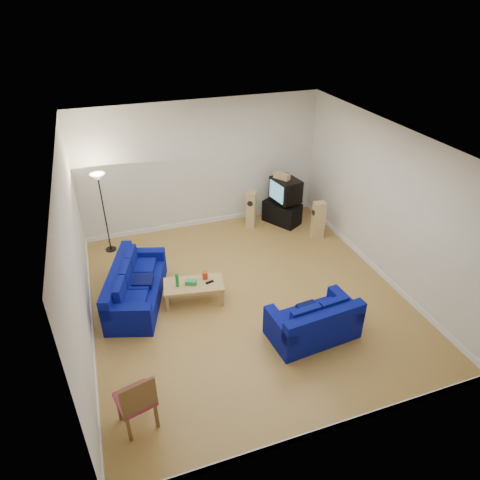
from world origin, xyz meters
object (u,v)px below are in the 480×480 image
object	(u,v)px
tv_stand	(282,212)
sofa_three_seat	(134,289)
coffee_table	(194,286)
television	(285,190)
sofa_loveseat	(314,324)

from	to	relation	value
tv_stand	sofa_three_seat	bearing A→B (deg)	-94.09
coffee_table	television	bearing A→B (deg)	38.33
television	sofa_loveseat	bearing A→B (deg)	-27.00
sofa_loveseat	television	xyz separation A→B (m)	(1.23, 4.05, 0.66)
sofa_three_seat	coffee_table	xyz separation A→B (m)	(1.11, -0.37, 0.07)
television	sofa_three_seat	bearing A→B (deg)	-74.14
sofa_three_seat	coffee_table	world-z (taller)	sofa_three_seat
coffee_table	television	xyz separation A→B (m)	(3.00, 2.37, 0.59)
sofa_three_seat	coffee_table	bearing A→B (deg)	89.03
tv_stand	coffee_table	bearing A→B (deg)	-81.51
coffee_table	tv_stand	distance (m)	3.83
coffee_table	tv_stand	xyz separation A→B (m)	(2.96, 2.43, -0.08)
tv_stand	television	xyz separation A→B (m)	(0.04, -0.06, 0.67)
tv_stand	sofa_loveseat	bearing A→B (deg)	-47.10
sofa_three_seat	television	world-z (taller)	television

